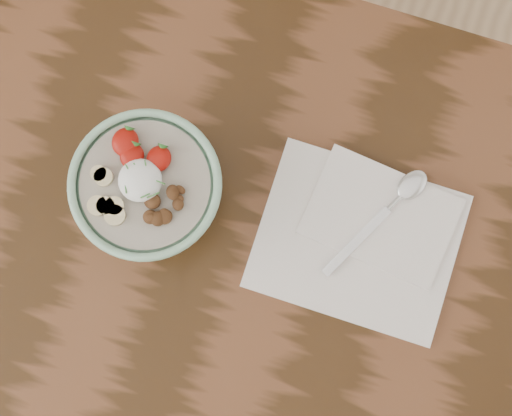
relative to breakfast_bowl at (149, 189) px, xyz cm
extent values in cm
cube|color=#351F0D|center=(7.35, -10.56, -8.28)|extent=(160.00, 90.00, 4.00)
cylinder|color=#8EBF9D|center=(0.03, -0.02, -5.70)|extent=(8.11, 8.11, 1.16)
torus|color=#8EBF9D|center=(0.03, -0.02, 3.76)|extent=(18.44, 18.44, 1.06)
cylinder|color=#B2A593|center=(0.03, -0.02, 3.18)|extent=(15.64, 15.64, 0.97)
ellipsoid|color=white|center=(-0.42, 0.15, 4.67)|extent=(5.21, 5.21, 2.86)
ellipsoid|color=#950E06|center=(-2.31, 2.64, 4.45)|extent=(2.84, 3.12, 1.56)
cone|color=#286623|center=(-2.31, 3.92, 4.75)|extent=(1.40, 1.03, 1.52)
ellipsoid|color=#950E06|center=(-3.61, 4.00, 4.54)|extent=(3.19, 3.51, 1.76)
cone|color=#286623|center=(-3.61, 5.44, 4.84)|extent=(1.40, 1.03, 1.52)
ellipsoid|color=#950E06|center=(0.82, 3.31, 4.46)|extent=(2.90, 3.19, 1.60)
cone|color=#286623|center=(0.82, 4.61, 4.76)|extent=(1.40, 1.03, 1.52)
cylinder|color=beige|center=(-2.43, -3.56, 4.07)|extent=(2.24, 2.24, 0.70)
cylinder|color=beige|center=(-2.03, -4.60, 4.07)|extent=(2.51, 2.51, 0.70)
cylinder|color=beige|center=(-4.80, -0.69, 4.07)|extent=(2.24, 2.24, 0.70)
cylinder|color=beige|center=(-5.48, -0.47, 4.07)|extent=(1.95, 1.95, 0.70)
cylinder|color=beige|center=(-4.34, -4.14, 4.07)|extent=(2.42, 2.42, 0.70)
cylinder|color=beige|center=(-3.42, -3.86, 4.07)|extent=(2.17, 2.17, 0.70)
ellipsoid|color=#512D18|center=(3.68, -3.05, 4.27)|extent=(2.15, 2.25, 1.12)
ellipsoid|color=#512D18|center=(4.53, -0.53, 4.08)|extent=(1.45, 1.38, 0.81)
ellipsoid|color=#512D18|center=(3.46, -2.72, 4.16)|extent=(1.49, 1.44, 0.98)
ellipsoid|color=#512D18|center=(4.34, 0.57, 4.13)|extent=(1.58, 1.35, 0.70)
ellipsoid|color=#512D18|center=(2.03, -3.55, 4.27)|extent=(2.02, 1.96, 0.91)
ellipsoid|color=#512D18|center=(3.63, 0.00, 4.32)|extent=(2.28, 2.40, 1.44)
ellipsoid|color=#512D18|center=(4.64, -1.16, 4.21)|extent=(1.94, 2.02, 1.14)
ellipsoid|color=#512D18|center=(2.21, -3.59, 4.27)|extent=(1.93, 1.52, 1.28)
ellipsoid|color=#512D18|center=(2.95, -3.49, 4.31)|extent=(1.87, 1.95, 1.31)
ellipsoid|color=#512D18|center=(1.67, -1.72, 4.34)|extent=(2.13, 2.03, 1.19)
cylinder|color=#43893A|center=(-0.31, -0.25, 5.67)|extent=(1.72, 0.58, 0.24)
cylinder|color=#43893A|center=(-0.07, 0.05, 5.67)|extent=(0.26, 1.06, 0.22)
cylinder|color=#43893A|center=(-1.46, -1.44, 5.67)|extent=(0.60, 0.99, 0.22)
cylinder|color=#43893A|center=(-0.59, 1.28, 5.67)|extent=(0.91, 0.71, 0.21)
cylinder|color=#43893A|center=(-2.06, 0.96, 5.67)|extent=(0.95, 0.86, 0.22)
cylinder|color=#43893A|center=(-0.46, 0.43, 5.67)|extent=(1.00, 0.40, 0.21)
cylinder|color=#43893A|center=(-1.09, 1.41, 5.67)|extent=(1.09, 0.78, 0.22)
cylinder|color=#43893A|center=(-1.35, 0.31, 5.67)|extent=(0.97, 0.91, 0.22)
cylinder|color=#43893A|center=(2.14, 0.52, 5.67)|extent=(1.12, 0.28, 0.22)
cylinder|color=#43893A|center=(1.78, -1.15, 5.67)|extent=(1.31, 1.17, 0.23)
cylinder|color=#43893A|center=(-0.10, 1.77, 5.67)|extent=(0.90, 1.48, 0.23)
cylinder|color=#43893A|center=(-0.50, 0.49, 5.67)|extent=(0.67, 1.07, 0.22)
cylinder|color=#43893A|center=(0.93, -1.50, 5.67)|extent=(1.01, 0.91, 0.22)
cube|color=white|center=(27.01, 2.26, -5.79)|extent=(25.71, 20.84, 0.98)
cube|color=white|center=(28.98, 6.19, -5.00)|extent=(19.98, 14.79, 0.59)
cube|color=silver|center=(26.81, 2.04, -4.53)|extent=(6.44, 10.96, 0.36)
cylinder|color=silver|center=(30.24, 8.62, -4.35)|extent=(2.06, 3.05, 0.72)
ellipsoid|color=silver|center=(31.60, 11.23, -4.22)|extent=(4.95, 5.61, 0.97)
camera|label=1|loc=(16.85, -9.42, 86.91)|focal=50.00mm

